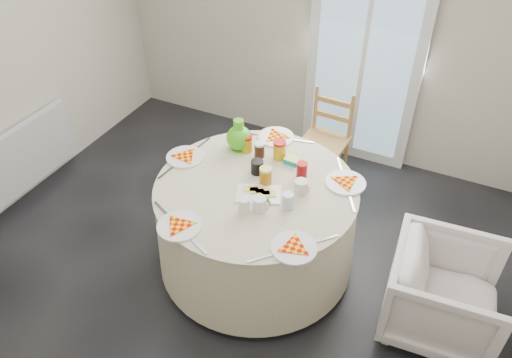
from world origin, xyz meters
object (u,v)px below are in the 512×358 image
at_px(wooden_chair, 324,136).
at_px(green_pitcher, 239,133).
at_px(table, 256,225).
at_px(armchair, 447,286).
at_px(radiator, 27,155).

distance_m(wooden_chair, green_pitcher, 0.98).
xyz_separation_m(wooden_chair, green_pitcher, (-0.40, -0.80, 0.40)).
bearing_deg(wooden_chair, table, -91.72).
bearing_deg(armchair, radiator, 87.47).
height_order(radiator, green_pitcher, green_pitcher).
bearing_deg(wooden_chair, radiator, -147.79).
height_order(radiator, wooden_chair, wooden_chair).
relative_size(table, green_pitcher, 5.94).
height_order(wooden_chair, armchair, wooden_chair).
xyz_separation_m(radiator, armchair, (3.43, 0.11, 0.01)).
bearing_deg(table, radiator, -177.71).
xyz_separation_m(radiator, table, (2.11, 0.08, -0.01)).
height_order(armchair, green_pitcher, green_pitcher).
bearing_deg(table, green_pitcher, 131.39).
bearing_deg(table, wooden_chair, 85.24).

